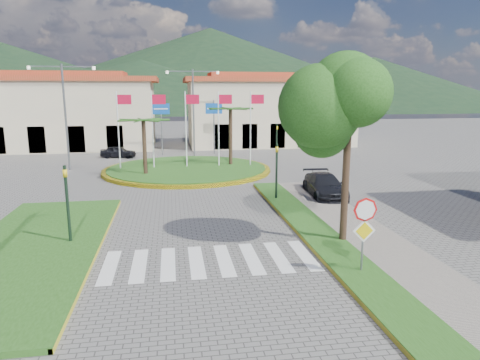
{
  "coord_description": "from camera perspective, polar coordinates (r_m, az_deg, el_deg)",
  "views": [
    {
      "loc": [
        -1.16,
        -10.4,
        5.93
      ],
      "look_at": [
        1.82,
        8.0,
        2.09
      ],
      "focal_mm": 32.0,
      "sensor_mm": 36.0,
      "label": 1
    }
  ],
  "objects": [
    {
      "name": "deciduous_tree",
      "position": [
        16.79,
        14.33,
        8.7
      ],
      "size": [
        3.6,
        3.6,
        6.8
      ],
      "color": "black",
      "rests_on": "ground"
    },
    {
      "name": "traffic_light_right",
      "position": [
        23.44,
        4.9,
        1.79
      ],
      "size": [
        0.15,
        0.18,
        3.2
      ],
      "color": "black",
      "rests_on": "ground"
    },
    {
      "name": "direction_sign_west",
      "position": [
        41.45,
        -10.46,
        8.12
      ],
      "size": [
        1.6,
        0.14,
        5.2
      ],
      "color": "slate",
      "rests_on": "ground"
    },
    {
      "name": "traffic_light_left",
      "position": [
        17.83,
        -22.07,
        -2.16
      ],
      "size": [
        0.15,
        0.18,
        3.2
      ],
      "color": "black",
      "rests_on": "ground"
    },
    {
      "name": "car_dark_a",
      "position": [
        41.07,
        -15.92,
        3.64
      ],
      "size": [
        3.36,
        1.85,
        1.08
      ],
      "primitive_type": "imported",
      "rotation": [
        0.0,
        0.0,
        1.39
      ],
      "color": "black",
      "rests_on": "ground"
    },
    {
      "name": "hill_near_back",
      "position": [
        140.69,
        -13.11,
        12.17
      ],
      "size": [
        110.0,
        110.0,
        16.0
      ],
      "primitive_type": "cone",
      "color": "black",
      "rests_on": "ground"
    },
    {
      "name": "street_lamp_west",
      "position": [
        35.31,
        -22.28,
        8.45
      ],
      "size": [
        4.8,
        0.16,
        8.0
      ],
      "color": "slate",
      "rests_on": "ground"
    },
    {
      "name": "street_lamp_centre",
      "position": [
        40.48,
        -6.23,
        9.53
      ],
      "size": [
        4.8,
        0.16,
        8.0
      ],
      "color": "slate",
      "rests_on": "ground"
    },
    {
      "name": "sidewalk_right",
      "position": [
        15.47,
        19.58,
        -11.32
      ],
      "size": [
        4.0,
        28.0,
        0.15
      ],
      "primitive_type": "cube",
      "color": "gray",
      "rests_on": "ground"
    },
    {
      "name": "traffic_light_far",
      "position": [
        37.75,
        4.91,
        5.52
      ],
      "size": [
        0.18,
        0.15,
        3.2
      ],
      "color": "black",
      "rests_on": "ground"
    },
    {
      "name": "crosswalk",
      "position": [
        15.61,
        -4.34,
        -10.7
      ],
      "size": [
        8.0,
        3.0,
        0.01
      ],
      "primitive_type": "cube",
      "color": "silver",
      "rests_on": "ground"
    },
    {
      "name": "direction_sign_east",
      "position": [
        41.65,
        -3.5,
        8.3
      ],
      "size": [
        1.6,
        0.14,
        5.2
      ],
      "color": "slate",
      "rests_on": "ground"
    },
    {
      "name": "hill_far_mid",
      "position": [
        171.4,
        -3.91,
        14.63
      ],
      "size": [
        180.0,
        180.0,
        30.0
      ],
      "primitive_type": "cone",
      "color": "black",
      "rests_on": "ground"
    },
    {
      "name": "car_dark_b",
      "position": [
        46.76,
        3.45,
        5.16
      ],
      "size": [
        4.37,
        2.83,
        1.36
      ],
      "primitive_type": "imported",
      "rotation": [
        0.0,
        0.0,
        1.2
      ],
      "color": "black",
      "rests_on": "ground"
    },
    {
      "name": "ground",
      "position": [
        12.03,
        -2.6,
        -17.92
      ],
      "size": [
        160.0,
        160.0,
        0.0
      ],
      "primitive_type": "plane",
      "color": "slate",
      "rests_on": "ground"
    },
    {
      "name": "building_left",
      "position": [
        50.11,
        -24.32,
        8.3
      ],
      "size": [
        23.32,
        9.54,
        8.05
      ],
      "color": "beige",
      "rests_on": "ground"
    },
    {
      "name": "roundabout_island",
      "position": [
        32.93,
        -7.04,
        1.46
      ],
      "size": [
        12.7,
        12.7,
        6.0
      ],
      "color": "yellow",
      "rests_on": "ground"
    },
    {
      "name": "white_van",
      "position": [
        47.9,
        -22.77,
        4.4
      ],
      "size": [
        5.15,
        3.62,
        1.3
      ],
      "primitive_type": "imported",
      "rotation": [
        0.0,
        0.0,
        1.23
      ],
      "color": "silver",
      "rests_on": "ground"
    },
    {
      "name": "stop_sign",
      "position": [
        14.38,
        16.25,
        -5.58
      ],
      "size": [
        0.8,
        0.11,
        2.65
      ],
      "color": "slate",
      "rests_on": "ground"
    },
    {
      "name": "hill_far_east",
      "position": [
        161.91,
        17.27,
        12.2
      ],
      "size": [
        120.0,
        120.0,
        18.0
      ],
      "primitive_type": "cone",
      "color": "black",
      "rests_on": "ground"
    },
    {
      "name": "median_left",
      "position": [
        18.21,
        -25.99,
        -8.3
      ],
      "size": [
        5.0,
        14.0,
        0.18
      ],
      "primitive_type": "cube",
      "color": "#214B15",
      "rests_on": "ground"
    },
    {
      "name": "car_side_right",
      "position": [
        25.08,
        11.21,
        -0.73
      ],
      "size": [
        2.2,
        4.67,
        1.32
      ],
      "primitive_type": "imported",
      "rotation": [
        0.0,
        0.0,
        -0.08
      ],
      "color": "black",
      "rests_on": "ground"
    },
    {
      "name": "verge_right",
      "position": [
        14.94,
        15.46,
        -11.81
      ],
      "size": [
        1.6,
        28.0,
        0.18
      ],
      "primitive_type": "cube",
      "color": "#214B15",
      "rests_on": "ground"
    },
    {
      "name": "building_right",
      "position": [
        49.71,
        3.82,
        9.27
      ],
      "size": [
        19.08,
        9.54,
        8.05
      ],
      "color": "beige",
      "rests_on": "ground"
    }
  ]
}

